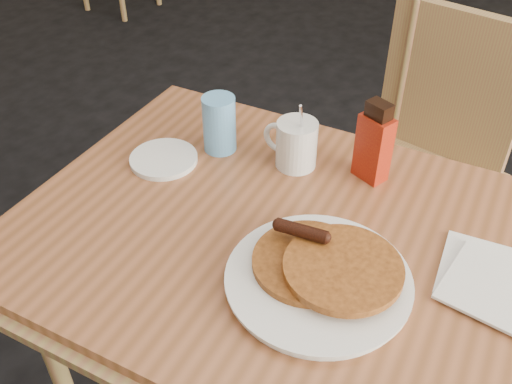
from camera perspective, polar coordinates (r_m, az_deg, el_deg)
main_table at (r=1.11m, az=5.59°, el=-6.50°), size 1.27×0.92×0.75m
chair_main_far at (r=1.77m, az=17.11°, el=4.75°), size 0.46×0.46×0.92m
pancake_plate at (r=0.99m, az=6.47°, el=-8.16°), size 0.32×0.32×0.07m
coffee_mug at (r=1.23m, az=3.95°, el=4.90°), size 0.13×0.09×0.17m
syrup_bottle at (r=1.20m, az=11.71°, el=4.72°), size 0.08×0.06×0.18m
napkin_stack at (r=1.08m, az=22.63°, el=-8.24°), size 0.20×0.21×0.01m
blue_tumbler at (r=1.28m, az=-3.69°, el=6.81°), size 0.10×0.10×0.13m
side_saucer at (r=1.28m, az=-9.22°, el=3.28°), size 0.18×0.18×0.01m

